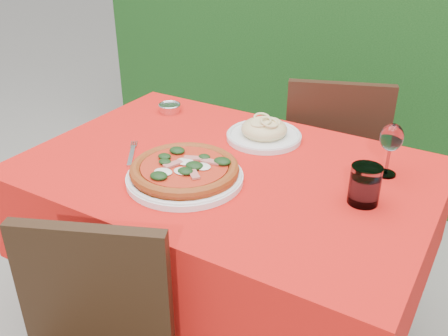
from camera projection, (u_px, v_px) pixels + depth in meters
The scene contains 9 objects.
hedge at pixel (374, 22), 2.66m from camera, with size 3.20×0.55×1.78m.
dining_table at pixel (227, 206), 1.64m from camera, with size 1.26×0.86×0.75m.
chair_far at pixel (332, 161), 2.12m from camera, with size 0.52×0.52×0.89m.
pizza_plate at pixel (185, 172), 1.47m from camera, with size 0.35×0.35×0.07m.
pasta_plate at pixel (264, 132), 1.73m from camera, with size 0.26×0.26×0.07m.
water_glass at pixel (365, 187), 1.35m from camera, with size 0.08×0.08×0.11m.
wine_glass at pixel (391, 140), 1.46m from camera, with size 0.07×0.07×0.17m.
fork at pixel (131, 156), 1.62m from camera, with size 0.02×0.20×0.01m, color silver.
steel_ramekin at pixel (170, 108), 1.96m from camera, with size 0.08×0.08×0.03m, color silver.
Camera 1 is at (0.70, -1.19, 1.48)m, focal length 40.00 mm.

